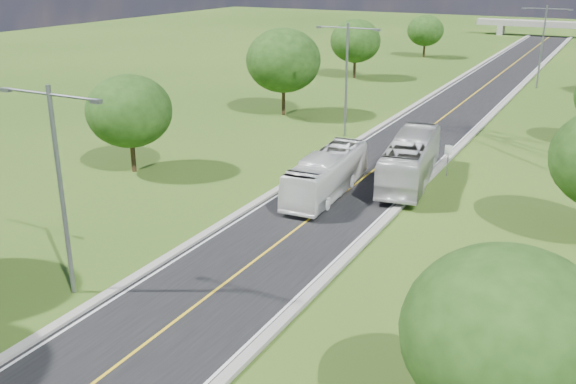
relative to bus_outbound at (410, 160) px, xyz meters
The scene contains 16 objects.
ground 25.05m from the bus_outbound, 97.36° to the left, with size 260.00×260.00×0.00m, color #294714.
road 31.00m from the bus_outbound, 95.93° to the left, with size 8.00×150.00×0.06m, color black.
curb_left 31.72m from the bus_outbound, 103.60° to the left, with size 0.50×150.00×0.22m, color gray.
curb_right 30.85m from the bus_outbound, 88.05° to the left, with size 0.50×150.00×0.22m, color gray.
speed_limit_sign 3.42m from the bus_outbound, 54.21° to the left, with size 0.55×0.09×2.40m.
overpass 104.84m from the bus_outbound, 91.75° to the left, with size 30.00×3.00×3.20m.
streetlight_near_left 25.32m from the bus_outbound, 111.62° to the right, with size 5.90×0.25×10.00m.
streetlight_mid_left 14.09m from the bus_outbound, 133.22° to the left, with size 5.90×0.25×10.00m.
streetlight_far_right 43.09m from the bus_outbound, 86.26° to the left, with size 5.90×0.25×10.00m.
tree_lb 20.72m from the bus_outbound, 159.41° to the right, with size 6.30×6.30×7.33m.
tree_lc 23.77m from the bus_outbound, 140.90° to the left, with size 7.56×7.56×8.79m.
tree_ld 43.85m from the bus_outbound, 117.51° to the left, with size 6.72×6.72×7.82m.
tree_le 65.29m from the bus_outbound, 105.74° to the left, with size 5.88×5.88×6.84m.
tree_ra 27.58m from the bus_outbound, 66.81° to the right, with size 6.30×6.30×7.33m.
bus_outbound is the anchor object (origin of this frame).
bus_inbound 6.63m from the bus_outbound, 128.75° to the right, with size 2.44×10.44×2.91m, color white.
Camera 1 is at (15.94, -7.37, 15.00)m, focal length 40.00 mm.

